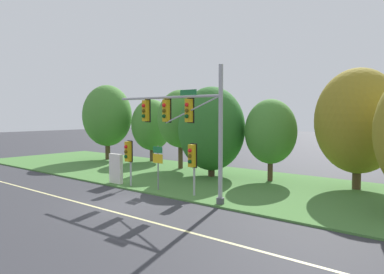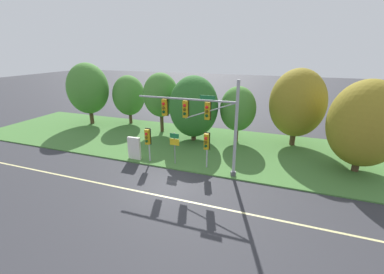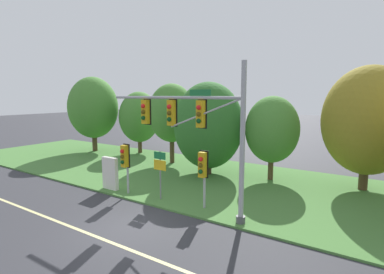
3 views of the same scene
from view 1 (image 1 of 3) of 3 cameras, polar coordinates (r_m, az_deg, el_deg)
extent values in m
plane|color=#333338|center=(19.59, -10.71, -10.02)|extent=(160.00, 160.00, 0.00)
cube|color=beige|center=(18.87, -13.58, -10.57)|extent=(36.00, 0.16, 0.01)
cube|color=#477A38|center=(25.48, 3.91, -6.68)|extent=(48.00, 11.50, 0.10)
cylinder|color=#9EA0A5|center=(18.47, 4.38, 0.34)|extent=(0.22, 0.22, 6.89)
cylinder|color=#4C4C51|center=(18.95, 4.33, -9.66)|extent=(0.40, 0.40, 0.30)
cylinder|color=#9EA0A5|center=(20.85, -3.96, 6.03)|extent=(7.43, 0.14, 0.14)
cylinder|color=#9EA0A5|center=(19.58, -0.03, 4.15)|extent=(3.74, 0.08, 1.47)
cube|color=gold|center=(19.71, -0.48, 4.06)|extent=(0.34, 0.28, 1.22)
cube|color=black|center=(19.84, -0.18, 4.06)|extent=(0.46, 0.04, 1.34)
sphere|color=red|center=(19.58, -0.82, 4.94)|extent=(0.22, 0.22, 0.22)
sphere|color=#51420C|center=(19.58, -0.82, 4.06)|extent=(0.22, 0.22, 0.22)
sphere|color=#0C4219|center=(19.58, -0.82, 3.18)|extent=(0.22, 0.22, 0.22)
cube|color=gold|center=(20.83, -3.95, 4.03)|extent=(0.34, 0.28, 1.22)
cube|color=black|center=(20.94, -3.65, 4.02)|extent=(0.46, 0.04, 1.34)
sphere|color=red|center=(20.70, -4.30, 4.86)|extent=(0.22, 0.22, 0.22)
sphere|color=#51420C|center=(20.70, -4.30, 4.03)|extent=(0.22, 0.22, 0.22)
sphere|color=#0C4219|center=(20.70, -4.29, 3.20)|extent=(0.22, 0.22, 0.22)
cube|color=gold|center=(22.01, -7.06, 3.98)|extent=(0.34, 0.28, 1.22)
cube|color=black|center=(22.12, -6.76, 3.98)|extent=(0.46, 0.04, 1.34)
sphere|color=red|center=(21.89, -7.41, 4.77)|extent=(0.22, 0.22, 0.22)
sphere|color=#51420C|center=(21.89, -7.41, 3.98)|extent=(0.22, 0.22, 0.22)
sphere|color=#0C4219|center=(21.89, -7.40, 3.20)|extent=(0.22, 0.22, 0.22)
cube|color=#196B33|center=(19.71, -0.58, 6.82)|extent=(1.10, 0.04, 0.28)
cylinder|color=#9EA0A5|center=(23.52, -9.32, -4.10)|extent=(0.12, 0.12, 2.72)
cube|color=gold|center=(23.30, -9.71, -2.19)|extent=(0.34, 0.28, 1.22)
cube|color=black|center=(23.40, -9.42, -2.16)|extent=(0.46, 0.04, 1.34)
sphere|color=red|center=(23.15, -10.06, -1.48)|extent=(0.22, 0.22, 0.22)
sphere|color=#51420C|center=(23.18, -10.05, -2.22)|extent=(0.22, 0.22, 0.22)
sphere|color=#0C4219|center=(23.21, -10.04, -2.96)|extent=(0.22, 0.22, 0.22)
cylinder|color=#9EA0A5|center=(20.54, 0.34, -5.11)|extent=(0.12, 0.12, 2.76)
cube|color=gold|center=(20.28, -0.02, -2.88)|extent=(0.34, 0.28, 1.22)
cube|color=black|center=(20.40, 0.27, -2.84)|extent=(0.46, 0.04, 1.34)
sphere|color=red|center=(20.11, -0.34, -2.07)|extent=(0.22, 0.22, 0.22)
sphere|color=#51420C|center=(20.14, -0.34, -2.92)|extent=(0.22, 0.22, 0.22)
sphere|color=#0C4219|center=(20.18, -0.34, -3.77)|extent=(0.22, 0.22, 0.22)
cylinder|color=slate|center=(22.14, -5.18, -4.71)|extent=(0.08, 0.08, 2.60)
cube|color=#197238|center=(21.99, -5.26, -1.97)|extent=(0.75, 0.03, 0.37)
cube|color=gold|center=(22.04, -5.25, -3.29)|extent=(0.79, 0.03, 0.53)
cylinder|color=#4C3823|center=(37.63, -12.73, -1.07)|extent=(0.48, 0.48, 2.98)
ellipsoid|color=#478433|center=(37.51, -12.79, 3.19)|extent=(4.76, 4.76, 5.95)
cylinder|color=#4C3823|center=(35.43, -6.14, -1.77)|extent=(0.38, 0.38, 2.39)
ellipsoid|color=#478433|center=(35.29, -6.16, 1.86)|extent=(3.81, 3.81, 4.77)
cylinder|color=#4C3823|center=(30.60, -1.77, -1.98)|extent=(0.38, 0.38, 3.04)
ellipsoid|color=#478433|center=(30.46, -1.77, 2.80)|extent=(3.76, 3.76, 4.69)
cylinder|color=#423021|center=(26.89, 2.98, -3.75)|extent=(0.48, 0.48, 2.11)
ellipsoid|color=#2D6B28|center=(26.69, 3.00, 1.29)|extent=(4.77, 4.77, 5.97)
cylinder|color=#4C3823|center=(25.52, 11.84, -3.94)|extent=(0.34, 0.34, 2.36)
ellipsoid|color=#478433|center=(25.33, 11.90, 0.83)|extent=(3.44, 3.44, 4.30)
cylinder|color=#4C3823|center=(24.37, 23.83, -4.13)|extent=(0.50, 0.50, 2.69)
ellipsoid|color=olive|center=(24.17, 23.99, 2.27)|extent=(4.99, 4.99, 6.24)
cube|color=silver|center=(24.63, -11.52, -4.74)|extent=(1.10, 0.24, 1.90)
cube|color=#4C4C51|center=(25.09, -12.06, -6.68)|extent=(0.10, 0.20, 0.10)
cube|color=#4C4C51|center=(24.47, -10.91, -6.92)|extent=(0.10, 0.20, 0.10)
camera|label=2|loc=(9.13, -64.95, 29.66)|focal=24.00mm
camera|label=3|loc=(6.80, -18.60, 11.89)|focal=28.00mm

